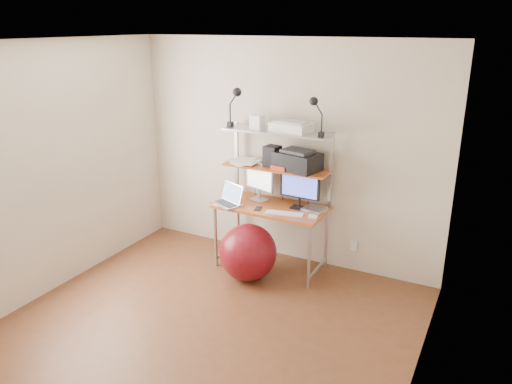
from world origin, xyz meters
The scene contains 20 objects.
room centered at (0.00, 0.00, 1.25)m, with size 3.60×3.60×3.60m.
computer_desk centered at (0.00, 1.50, 0.96)m, with size 1.20×0.60×1.57m.
wall_outlet centered at (0.85, 1.79, 0.30)m, with size 0.08×0.01×0.12m, color silver.
monitor_silver centered at (-0.20, 1.55, 0.98)m, with size 0.40×0.20×0.45m.
monitor_black centered at (0.30, 1.52, 0.97)m, with size 0.45×0.13×0.45m.
laptop centered at (-0.43, 1.28, 0.79)m, with size 0.40×0.37×0.29m.
keyboard centered at (0.23, 1.28, 0.75)m, with size 0.39×0.11×0.01m, color silver.
mouse centered at (0.53, 1.32, 0.75)m, with size 0.09×0.05×0.02m, color silver.
mac_mini centered at (0.48, 1.50, 0.76)m, with size 0.22×0.22×0.04m, color silver.
phone centered at (-0.08, 1.29, 0.74)m, with size 0.06×0.12×0.01m, color black.
printer centered at (0.25, 1.56, 1.25)m, with size 0.52×0.41×0.22m.
nas_cube centered at (-0.05, 1.56, 1.26)m, with size 0.15×0.15×0.23m, color black.
red_box centered at (0.08, 1.48, 1.18)m, with size 0.18×0.12×0.05m, color #B3361C.
scanner centered at (0.15, 1.59, 1.60)m, with size 0.44×0.32×0.11m.
box_white centered at (-0.21, 1.52, 1.63)m, with size 0.13×0.11×0.15m, color silver.
box_grey centered at (-0.27, 1.63, 1.60)m, with size 0.10×0.10×0.10m, color #313133.
clip_lamp_left centered at (-0.46, 1.50, 1.86)m, with size 0.17×0.10×0.43m.
clip_lamp_right centered at (0.45, 1.49, 1.84)m, with size 0.16×0.09×0.39m.
exercise_ball centered at (-0.10, 1.08, 0.31)m, with size 0.62×0.62×0.62m, color maroon.
paper_stack centered at (-0.39, 1.57, 1.16)m, with size 0.39×0.41×0.02m.
Camera 1 is at (2.18, -3.17, 2.64)m, focal length 35.00 mm.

